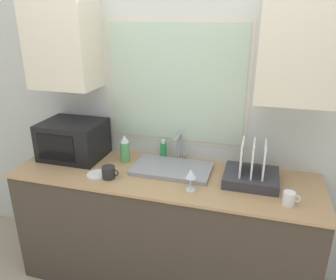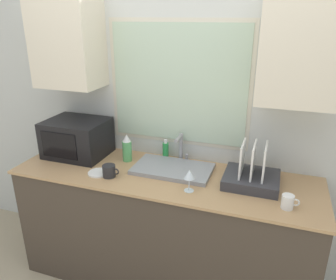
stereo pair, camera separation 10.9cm
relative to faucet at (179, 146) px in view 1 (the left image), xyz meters
The scene contains 12 objects.
countertop 0.64m from the faucet, 100.92° to the right, with size 2.19×0.67×0.92m.
wall_back 0.35m from the faucet, 126.69° to the left, with size 6.00×0.38×2.60m.
sink_basin 0.21m from the faucet, 91.55° to the right, with size 0.57×0.33×0.03m.
faucet is the anchor object (origin of this frame).
microwave 0.84m from the faucet, 169.74° to the right, with size 0.47×0.38×0.29m.
dish_rack 0.60m from the faucet, 19.60° to the right, with size 0.36×0.32×0.29m.
spray_bottle 0.42m from the faucet, 162.38° to the right, with size 0.07×0.07×0.22m.
soap_bottle 0.14m from the faucet, behind, with size 0.05×0.05×0.16m.
mug_near_sink 0.58m from the faucet, 133.80° to the right, with size 0.12×0.09×0.09m.
wine_glass 0.46m from the faucet, 66.09° to the right, with size 0.07×0.07×0.15m.
mug_by_rack 0.90m from the faucet, 28.35° to the right, with size 0.10×0.07×0.09m.
small_plate 0.65m from the faucet, 141.04° to the right, with size 0.15×0.15×0.01m.
Camera 1 is at (0.62, -1.69, 1.99)m, focal length 35.00 mm.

